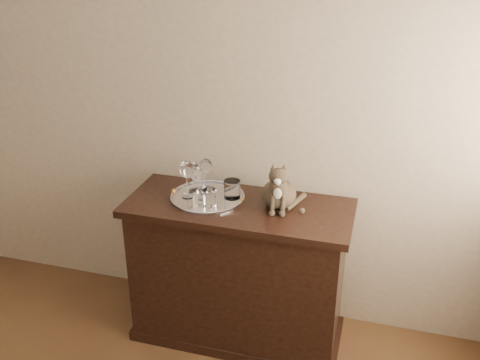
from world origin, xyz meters
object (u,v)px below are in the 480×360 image
at_px(wine_glass_b, 206,174).
at_px(cat, 279,182).
at_px(tumbler_a, 210,197).
at_px(tumbler_b, 200,198).
at_px(wine_glass_a, 193,177).
at_px(wine_glass_d, 197,182).
at_px(tumbler_c, 232,189).
at_px(wine_glass_c, 187,179).
at_px(tray, 208,198).
at_px(sideboard, 238,272).

xyz_separation_m(wine_glass_b, cat, (0.43, -0.08, 0.04)).
xyz_separation_m(tumbler_a, tumbler_b, (-0.05, -0.01, -0.00)).
xyz_separation_m(wine_glass_a, wine_glass_d, (0.04, -0.05, -0.00)).
distance_m(wine_glass_b, wine_glass_d, 0.11).
bearing_deg(tumbler_c, tumbler_a, -126.86).
height_order(tumbler_a, cat, cat).
bearing_deg(cat, wine_glass_c, 176.89).
relative_size(tray, wine_glass_d, 2.35).
relative_size(sideboard, tumbler_c, 12.09).
bearing_deg(tumbler_a, wine_glass_d, 141.13).
bearing_deg(tumbler_c, wine_glass_a, 175.52).
xyz_separation_m(sideboard, wine_glass_c, (-0.28, 0.01, 0.54)).
bearing_deg(tray, wine_glass_a, 153.93).
xyz_separation_m(wine_glass_c, tumbler_a, (0.15, -0.06, -0.06)).
distance_m(tray, wine_glass_d, 0.11).
distance_m(sideboard, tray, 0.47).
xyz_separation_m(wine_glass_d, tumbler_c, (0.18, 0.04, -0.04)).
bearing_deg(wine_glass_a, wine_glass_d, -52.44).
xyz_separation_m(wine_glass_c, cat, (0.49, 0.04, 0.03)).
bearing_deg(tray, tumbler_a, -63.63).
bearing_deg(wine_glass_d, wine_glass_a, 127.56).
distance_m(wine_glass_a, cat, 0.49).
bearing_deg(cat, tumbler_b, -171.13).
bearing_deg(sideboard, wine_glass_c, 178.98).
bearing_deg(tumbler_a, tumbler_b, -165.73).
relative_size(tumbler_a, tumbler_c, 0.89).
bearing_deg(tumbler_c, wine_glass_c, -167.68).
xyz_separation_m(wine_glass_a, cat, (0.48, -0.03, 0.05)).
xyz_separation_m(wine_glass_b, wine_glass_d, (-0.02, -0.11, -0.00)).
distance_m(tray, tumbler_b, 0.11).
bearing_deg(wine_glass_c, tumbler_b, -37.55).
distance_m(wine_glass_c, tumbler_b, 0.14).
bearing_deg(wine_glass_c, wine_glass_a, 83.90).
bearing_deg(wine_glass_a, tumbler_a, -43.66).
bearing_deg(cat, wine_glass_b, 161.54).
relative_size(tumbler_b, tumbler_c, 0.86).
bearing_deg(cat, tumbler_c, 169.87).
distance_m(wine_glass_a, tumbler_c, 0.23).
xyz_separation_m(tray, tumbler_b, (-0.00, -0.10, 0.05)).
distance_m(wine_glass_c, tumbler_c, 0.25).
height_order(tray, tumbler_c, tumbler_c).
bearing_deg(wine_glass_b, cat, -10.57).
bearing_deg(tumbler_b, wine_glass_a, 122.41).
bearing_deg(tray, wine_glass_b, 111.95).
relative_size(wine_glass_a, wine_glass_b, 0.97).
distance_m(sideboard, wine_glass_c, 0.61).
distance_m(wine_glass_b, wine_glass_c, 0.14).
height_order(sideboard, tray, tray).
bearing_deg(wine_glass_a, wine_glass_b, 42.08).
height_order(sideboard, wine_glass_c, wine_glass_c).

